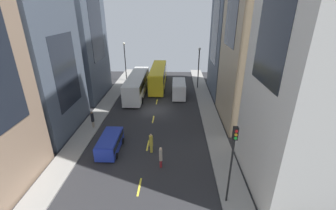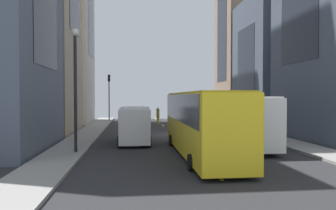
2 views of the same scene
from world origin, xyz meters
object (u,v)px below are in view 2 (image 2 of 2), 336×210
Objects in this scene: delivery_van_white at (134,122)px; pedestrian_crossing_mid at (229,116)px; pedestrian_waiting_curb at (148,114)px; pedestrian_walking_far at (158,116)px; car_blue_0 at (192,117)px; traffic_light_near_corner at (109,89)px; city_bus_white at (230,115)px; streetcar_yellow at (200,118)px.

delivery_van_white is 14.96m from pedestrian_crossing_mid.
pedestrian_waiting_curb is 2.54m from pedestrian_walking_far.
pedestrian_walking_far is (4.17, -0.15, 0.15)m from car_blue_0.
pedestrian_crossing_mid is at bearing 141.74° from traffic_light_near_corner.
city_bus_white is at bearing 138.39° from pedestrian_crossing_mid.
pedestrian_waiting_curb is (1.89, -22.91, -0.98)m from streetcar_yellow.
pedestrian_waiting_curb is 1.03× the size of pedestrian_crossing_mid.
pedestrian_walking_far is at bearing -100.72° from delivery_van_white.
streetcar_yellow is at bearing 132.85° from pedestrian_crossing_mid.
car_blue_0 is 5.53m from pedestrian_crossing_mid.
city_bus_white is 6.89m from delivery_van_white.
city_bus_white is at bearing -94.71° from pedestrian_walking_far.
streetcar_yellow is 2.77× the size of car_blue_0.
city_bus_white is at bearing 89.10° from car_blue_0.
delivery_van_white is 15.70m from pedestrian_walking_far.
car_blue_0 is 0.70× the size of traffic_light_near_corner.
car_blue_0 is at bearing -90.90° from city_bus_white.
pedestrian_waiting_curb is at bearing -95.87° from delivery_van_white.
pedestrian_crossing_mid is 17.67m from traffic_light_near_corner.
delivery_van_white is 0.84× the size of traffic_light_near_corner.
pedestrian_walking_far reaches higher than car_blue_0.
pedestrian_crossing_mid is 0.98× the size of pedestrian_walking_far.
pedestrian_walking_far is 9.36m from traffic_light_near_corner.
delivery_van_white is at bearing 98.70° from traffic_light_near_corner.
streetcar_yellow is at bearing 80.63° from car_blue_0.
streetcar_yellow reaches higher than pedestrian_crossing_mid.
streetcar_yellow is 5.69× the size of pedestrian_waiting_curb.
pedestrian_walking_far is 0.34× the size of traffic_light_near_corner.
pedestrian_walking_far is at bearing -76.33° from city_bus_white.
city_bus_white reaches higher than pedestrian_waiting_curb.
delivery_van_white is at bearing -14.79° from pedestrian_waiting_curb.
city_bus_white is 5.50m from streetcar_yellow.
pedestrian_waiting_curb is (5.02, -18.39, -0.87)m from city_bus_white.
streetcar_yellow is at bearing 104.67° from traffic_light_near_corner.
traffic_light_near_corner reaches higher than pedestrian_walking_far.
delivery_van_white is (6.84, -0.68, -0.50)m from city_bus_white.
city_bus_white is 2.31× the size of delivery_van_white.
pedestrian_waiting_curb is at bearing -24.84° from car_blue_0.
pedestrian_crossing_mid reaches higher than pedestrian_waiting_curb.
city_bus_white is 16.60m from pedestrian_walking_far.
car_blue_0 is at bearing 148.78° from traffic_light_near_corner.
car_blue_0 is 2.11× the size of pedestrian_crossing_mid.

